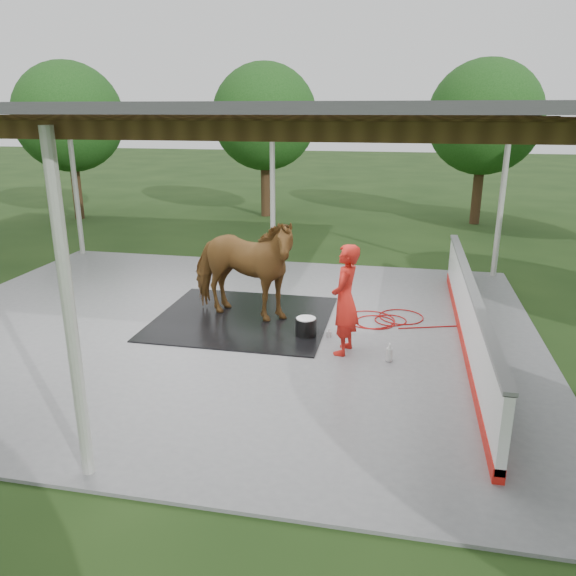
% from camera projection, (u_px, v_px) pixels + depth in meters
% --- Properties ---
extents(ground, '(100.00, 100.00, 0.00)m').
position_uv_depth(ground, '(218.00, 328.00, 10.88)').
color(ground, '#1E3814').
extents(concrete_slab, '(12.00, 10.00, 0.05)m').
position_uv_depth(concrete_slab, '(218.00, 327.00, 10.87)').
color(concrete_slab, slate).
rests_on(concrete_slab, ground).
extents(pavilion_structure, '(12.60, 10.60, 4.05)m').
position_uv_depth(pavilion_structure, '(210.00, 114.00, 9.68)').
color(pavilion_structure, beige).
rests_on(pavilion_structure, ground).
extents(dasher_board, '(0.16, 8.00, 1.15)m').
position_uv_depth(dasher_board, '(468.00, 316.00, 9.81)').
color(dasher_board, red).
rests_on(dasher_board, concrete_slab).
extents(tree_belt, '(28.00, 28.00, 5.80)m').
position_uv_depth(tree_belt, '(241.00, 124.00, 10.52)').
color(tree_belt, '#382314').
rests_on(tree_belt, ground).
extents(rubber_mat, '(3.40, 3.19, 0.03)m').
position_uv_depth(rubber_mat, '(243.00, 318.00, 11.24)').
color(rubber_mat, black).
rests_on(rubber_mat, concrete_slab).
extents(horse, '(2.63, 1.63, 2.06)m').
position_uv_depth(horse, '(242.00, 268.00, 10.92)').
color(horse, brown).
rests_on(horse, rubber_mat).
extents(handler, '(0.57, 0.76, 1.90)m').
position_uv_depth(handler, '(345.00, 300.00, 9.40)').
color(handler, red).
rests_on(handler, concrete_slab).
extents(wash_bucket, '(0.39, 0.39, 0.36)m').
position_uv_depth(wash_bucket, '(306.00, 327.00, 10.31)').
color(wash_bucket, black).
rests_on(wash_bucket, concrete_slab).
extents(soap_bottle_a, '(0.13, 0.13, 0.32)m').
position_uv_depth(soap_bottle_a, '(389.00, 352.00, 9.29)').
color(soap_bottle_a, silver).
rests_on(soap_bottle_a, concrete_slab).
extents(soap_bottle_b, '(0.10, 0.10, 0.16)m').
position_uv_depth(soap_bottle_b, '(329.00, 333.00, 10.31)').
color(soap_bottle_b, '#338CD8').
rests_on(soap_bottle_b, concrete_slab).
extents(hose_coil, '(2.31, 1.25, 0.02)m').
position_uv_depth(hose_coil, '(383.00, 319.00, 11.16)').
color(hose_coil, '#9D0C0B').
rests_on(hose_coil, concrete_slab).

